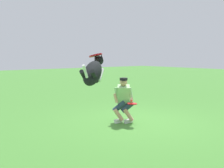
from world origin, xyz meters
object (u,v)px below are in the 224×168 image
at_px(dog, 93,72).
at_px(frisbee_flying, 96,55).
at_px(person, 124,99).
at_px(frisbee_held, 132,104).

xyz_separation_m(dog, frisbee_flying, (-0.19, -0.20, 0.29)).
relative_size(person, frisbee_held, 4.83).
relative_size(frisbee_flying, frisbee_held, 0.91).
distance_m(dog, frisbee_held, 2.88).
bearing_deg(dog, frisbee_held, -5.95).
bearing_deg(frisbee_held, frisbee_flying, 31.27).
bearing_deg(frisbee_held, dog, 32.78).
bearing_deg(frisbee_flying, dog, 46.25).
relative_size(dog, frisbee_held, 3.16).
bearing_deg(person, dog, -9.27).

